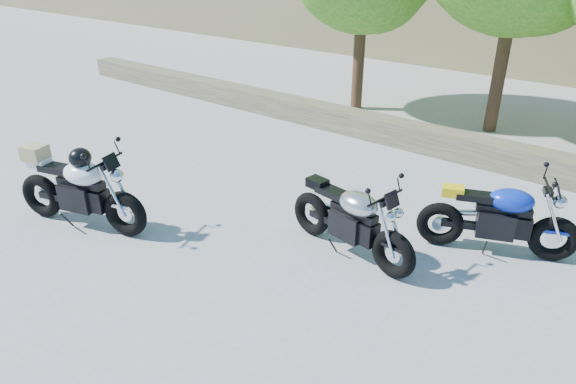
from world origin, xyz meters
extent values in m
plane|color=gray|center=(0.00, 0.00, 0.00)|extent=(90.00, 90.00, 0.00)
cube|color=#4E4734|center=(0.00, 5.50, 0.25)|extent=(22.00, 0.55, 0.50)
cylinder|color=#382314|center=(-2.50, 7.20, 1.51)|extent=(0.28, 0.28, 3.02)
cylinder|color=#382314|center=(0.80, 7.60, 1.68)|extent=(0.28, 0.28, 3.36)
torus|color=black|center=(1.80, 1.11, 0.32)|extent=(0.66, 0.26, 0.64)
torus|color=black|center=(0.36, 1.34, 0.32)|extent=(0.66, 0.26, 0.64)
cylinder|color=silver|center=(1.80, 1.11, 0.32)|extent=(0.23, 0.07, 0.22)
cylinder|color=silver|center=(0.36, 1.34, 0.32)|extent=(0.23, 0.07, 0.22)
cube|color=black|center=(1.06, 1.23, 0.44)|extent=(0.52, 0.37, 0.36)
cube|color=black|center=(1.13, 1.22, 0.66)|extent=(0.72, 0.27, 0.10)
ellipsoid|color=#BBBBC0|center=(1.20, 1.21, 0.81)|extent=(0.63, 0.48, 0.31)
cube|color=black|center=(0.76, 1.28, 0.81)|extent=(0.53, 0.30, 0.09)
cube|color=black|center=(0.46, 1.32, 0.85)|extent=(0.31, 0.24, 0.13)
cylinder|color=black|center=(1.60, 1.14, 1.04)|extent=(0.14, 0.66, 0.03)
sphere|color=silver|center=(1.76, 1.12, 0.87)|extent=(0.18, 0.18, 0.18)
torus|color=black|center=(-1.69, -0.35, 0.35)|extent=(0.72, 0.37, 0.69)
torus|color=black|center=(-3.19, -0.80, 0.35)|extent=(0.72, 0.37, 0.69)
cylinder|color=silver|center=(-1.69, -0.35, 0.35)|extent=(0.24, 0.11, 0.24)
cylinder|color=silver|center=(-3.19, -0.80, 0.35)|extent=(0.24, 0.11, 0.24)
cube|color=black|center=(-2.46, -0.58, 0.48)|extent=(0.59, 0.46, 0.39)
cube|color=black|center=(-2.39, -0.56, 0.72)|extent=(0.78, 0.38, 0.11)
ellipsoid|color=white|center=(-2.31, -0.54, 0.87)|extent=(0.72, 0.58, 0.33)
cube|color=black|center=(-2.77, -0.68, 0.87)|extent=(0.59, 0.38, 0.10)
cube|color=white|center=(-3.08, -0.77, 0.91)|extent=(0.35, 0.30, 0.14)
cylinder|color=black|center=(-1.90, -0.42, 1.12)|extent=(0.24, 0.70, 0.03)
sphere|color=silver|center=(-1.73, -0.37, 0.93)|extent=(0.20, 0.20, 0.20)
ellipsoid|color=black|center=(-2.31, -0.54, 1.11)|extent=(0.38, 0.39, 0.29)
cube|color=#9C895B|center=(-3.13, -0.78, 1.06)|extent=(0.39, 0.36, 0.22)
torus|color=black|center=(3.27, 2.76, 0.32)|extent=(0.66, 0.39, 0.64)
torus|color=black|center=(1.93, 2.21, 0.32)|extent=(0.66, 0.39, 0.64)
cylinder|color=silver|center=(3.27, 2.76, 0.32)|extent=(0.22, 0.12, 0.22)
cylinder|color=silver|center=(1.93, 2.21, 0.32)|extent=(0.22, 0.12, 0.22)
cube|color=black|center=(2.58, 2.48, 0.44)|extent=(0.56, 0.46, 0.36)
cube|color=black|center=(2.64, 2.51, 0.66)|extent=(0.71, 0.42, 0.10)
ellipsoid|color=#0B27B0|center=(2.71, 2.53, 0.80)|extent=(0.68, 0.58, 0.31)
cube|color=black|center=(2.30, 2.37, 0.80)|extent=(0.55, 0.40, 0.09)
cube|color=yellow|center=(2.02, 2.25, 0.84)|extent=(0.34, 0.29, 0.13)
cylinder|color=black|center=(3.08, 2.69, 1.03)|extent=(0.28, 0.62, 0.03)
sphere|color=silver|center=(3.23, 2.75, 0.86)|extent=(0.18, 0.18, 0.18)
camera|label=1|loc=(4.15, -3.95, 3.81)|focal=32.00mm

